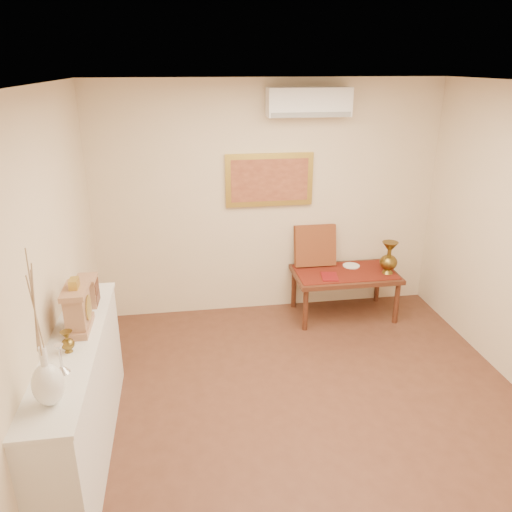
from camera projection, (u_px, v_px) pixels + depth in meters
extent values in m
plane|color=brown|center=(315.00, 426.00, 4.18)|extent=(4.50, 4.50, 0.00)
plane|color=white|center=(332.00, 86.00, 3.20)|extent=(4.50, 4.50, 0.00)
cube|color=beige|center=(269.00, 201.00, 5.76)|extent=(4.00, 0.02, 2.70)
cube|color=beige|center=(39.00, 296.00, 3.41)|extent=(0.02, 4.50, 2.70)
cube|color=maroon|center=(345.00, 272.00, 5.83)|extent=(1.14, 0.59, 0.01)
cylinder|color=white|center=(351.00, 266.00, 5.99)|extent=(0.20, 0.20, 0.01)
cube|color=maroon|center=(330.00, 277.00, 5.68)|extent=(0.22, 0.28, 0.01)
cube|color=#5A1412|center=(315.00, 245.00, 5.95)|extent=(0.49, 0.20, 0.50)
cube|color=white|center=(82.00, 400.00, 3.75)|extent=(0.35, 2.00, 0.95)
cube|color=white|center=(73.00, 343.00, 3.57)|extent=(0.37, 2.02, 0.03)
cube|color=#A57555|center=(80.00, 326.00, 3.72)|extent=(0.16, 0.36, 0.05)
cube|color=#A57555|center=(78.00, 308.00, 3.67)|extent=(0.14, 0.30, 0.25)
cylinder|color=beige|center=(88.00, 308.00, 3.68)|extent=(0.01, 0.17, 0.17)
cylinder|color=gold|center=(89.00, 307.00, 3.68)|extent=(0.01, 0.19, 0.19)
cube|color=#A57555|center=(75.00, 290.00, 3.61)|extent=(0.17, 0.34, 0.04)
cube|color=gold|center=(74.00, 283.00, 3.59)|extent=(0.06, 0.11, 0.07)
cube|color=#A57555|center=(88.00, 292.00, 4.07)|extent=(0.15, 0.20, 0.22)
cube|color=#4F2617|center=(98.00, 297.00, 4.10)|extent=(0.01, 0.17, 0.09)
cube|color=#4F2617|center=(97.00, 286.00, 4.06)|extent=(0.01, 0.17, 0.09)
cube|color=#A57555|center=(86.00, 279.00, 4.03)|extent=(0.16, 0.21, 0.02)
cube|color=#4F2617|center=(345.00, 274.00, 5.84)|extent=(1.20, 0.70, 0.05)
cylinder|color=#4F2617|center=(305.00, 310.00, 5.60)|extent=(0.06, 0.06, 0.50)
cylinder|color=#4F2617|center=(396.00, 303.00, 5.75)|extent=(0.06, 0.06, 0.50)
cylinder|color=#4F2617|center=(294.00, 288.00, 6.13)|extent=(0.06, 0.06, 0.50)
cylinder|color=#4F2617|center=(377.00, 283.00, 6.29)|extent=(0.06, 0.06, 0.50)
cube|color=gold|center=(269.00, 180.00, 5.65)|extent=(1.00, 0.05, 0.60)
cube|color=#A65839|center=(270.00, 180.00, 5.62)|extent=(0.88, 0.01, 0.48)
cube|color=white|center=(309.00, 102.00, 5.30)|extent=(0.90, 0.24, 0.30)
cube|color=gray|center=(311.00, 115.00, 5.24)|extent=(0.86, 0.02, 0.05)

